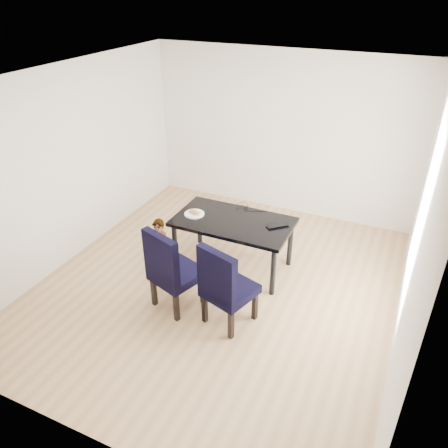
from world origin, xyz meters
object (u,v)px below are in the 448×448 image
at_px(chair_left, 177,268).
at_px(plate, 194,214).
at_px(child, 160,250).
at_px(chair_right, 230,284).
at_px(laptop, 276,224).
at_px(dining_table, 233,244).

xyz_separation_m(chair_left, plate, (-0.27, 0.97, 0.20)).
bearing_deg(child, chair_right, -15.30).
bearing_deg(chair_right, plate, 152.38).
xyz_separation_m(chair_right, child, (-1.20, 0.40, -0.10)).
height_order(plate, laptop, laptop).
bearing_deg(plate, child, -110.85).
height_order(dining_table, chair_left, chair_left).
height_order(dining_table, laptop, laptop).
bearing_deg(dining_table, chair_right, -68.21).
xyz_separation_m(child, laptop, (1.35, 0.79, 0.31)).
bearing_deg(child, chair_left, -35.32).
xyz_separation_m(dining_table, chair_left, (-0.29, -1.04, 0.18)).
bearing_deg(plate, chair_left, -74.50).
xyz_separation_m(chair_right, plate, (-0.98, 0.98, 0.21)).
xyz_separation_m(chair_left, child, (-0.49, 0.39, -0.11)).
bearing_deg(chair_right, laptop, 100.40).
bearing_deg(laptop, chair_left, 10.81).
height_order(chair_right, plate, chair_right).
relative_size(chair_right, plate, 3.92).
xyz_separation_m(dining_table, laptop, (0.57, 0.14, 0.39)).
relative_size(child, plate, 3.22).
height_order(dining_table, child, child).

